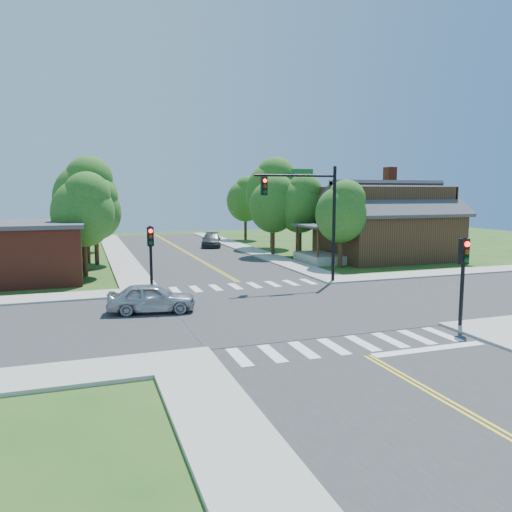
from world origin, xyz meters
name	(u,v)px	position (x,y,z in m)	size (l,w,h in m)	color
ground	(284,309)	(0.00, 0.00, 0.00)	(100.00, 100.00, 0.00)	#224B17
road_ns	(284,309)	(0.00, 0.00, 0.02)	(10.00, 90.00, 0.04)	#2D2D30
road_ew	(284,309)	(0.00, 0.00, 0.03)	(90.00, 10.00, 0.04)	#2D2D30
intersection_patch	(284,309)	(0.00, 0.00, 0.00)	(10.20, 10.20, 0.06)	#2D2D30
sidewalk_ne	(381,255)	(15.82, 15.82, 0.07)	(40.00, 40.00, 0.14)	#9E9B93
crosswalk_north	(245,286)	(0.00, 6.20, 0.05)	(8.85, 2.00, 0.01)	white
crosswalk_south	(348,345)	(0.00, -6.20, 0.05)	(8.85, 2.00, 0.01)	white
centerline	(284,308)	(0.00, 0.00, 0.05)	(0.30, 90.00, 0.01)	yellow
stop_bar	(429,350)	(2.50, -7.60, 0.00)	(4.60, 0.45, 0.09)	white
signal_mast_ne	(309,205)	(3.91, 5.59, 4.85)	(5.30, 0.42, 7.20)	black
signal_pole_se	(464,265)	(5.60, -5.62, 2.66)	(0.34, 0.42, 3.80)	black
signal_pole_nw	(151,247)	(-5.60, 5.58, 2.66)	(0.34, 0.42, 3.80)	black
house_ne	(386,220)	(15.11, 14.23, 3.33)	(13.05, 8.80, 7.11)	#332112
tree_e_a	(342,210)	(9.19, 11.06, 4.29)	(3.86, 3.67, 6.56)	#382314
tree_e_b	(301,202)	(9.12, 18.28, 4.74)	(4.26, 4.04, 7.24)	#382314
tree_e_c	(273,189)	(9.23, 25.46, 6.00)	(5.39, 5.12, 9.16)	#382314
tree_e_d	(246,198)	(9.34, 34.55, 4.97)	(4.46, 4.24, 7.58)	#382314
tree_w_a	(84,208)	(-8.93, 13.11, 4.57)	(4.11, 3.90, 6.98)	#382314
tree_w_b	(87,193)	(-8.67, 19.77, 5.54)	(4.98, 4.73, 8.46)	#382314
tree_w_c	(85,197)	(-8.74, 28.41, 5.14)	(4.62, 4.39, 7.85)	#382314
tree_w_d	(82,201)	(-9.05, 37.22, 4.71)	(4.23, 4.02, 7.19)	#382314
tree_house	(274,203)	(6.97, 19.30, 4.71)	(4.23, 4.02, 7.19)	#382314
tree_bldg	(96,208)	(-8.03, 18.64, 4.40)	(3.95, 3.75, 6.72)	#382314
car_silver	(152,299)	(-6.16, 1.31, 0.69)	(4.26, 2.28, 1.38)	#B0B1B7
car_dgrey	(211,240)	(3.45, 28.14, 0.70)	(3.13, 5.14, 1.39)	#333538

